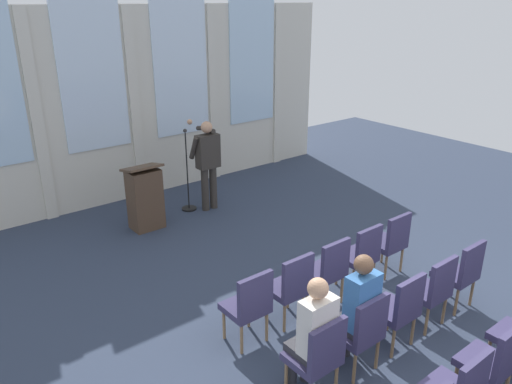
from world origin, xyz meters
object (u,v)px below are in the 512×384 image
chair_r0_c2 (328,268)px  chair_r1_c3 (432,288)px  chair_r1_c1 (362,329)px  chair_r0_c0 (249,303)px  speaker (207,159)px  audience_r1_c1 (357,307)px  chair_r1_c4 (462,271)px  chair_r0_c3 (361,253)px  chair_r1_c0 (318,354)px  chair_r0_c4 (391,240)px  audience_r1_c0 (313,332)px  chair_r1_c2 (399,307)px  chair_r0_c1 (291,285)px  lectern (145,198)px  chair_r2_c2 (495,359)px  mic_stand (188,193)px

chair_r0_c2 → chair_r1_c3: (0.63, -1.08, 0.00)m
chair_r1_c1 → chair_r0_c0: bearing=120.3°
speaker → audience_r1_c1: 4.75m
speaker → audience_r1_c1: speaker is taller
chair_r1_c4 → chair_r0_c3: bearing=120.3°
chair_r0_c3 → chair_r1_c3: bearing=-90.0°
chair_r1_c0 → chair_r1_c4: same height
chair_r0_c4 → audience_r1_c0: (-2.53, -1.00, 0.21)m
chair_r1_c2 → chair_r0_c1: bearing=120.3°
lectern → chair_r1_c4: size_ratio=1.23×
chair_r0_c0 → chair_r0_c2: 1.26m
chair_r0_c3 → chair_r1_c3: 1.08m
chair_r0_c3 → chair_r2_c2: (-0.63, -2.16, 0.00)m
chair_r1_c0 → mic_stand: bearing=73.1°
chair_r0_c3 → chair_r1_c3: size_ratio=1.00×
mic_stand → chair_r0_c0: mic_stand is taller
chair_r0_c3 → chair_r1_c2: (-0.63, -1.08, 0.00)m
audience_r1_c1 → chair_r0_c3: bearing=38.5°
chair_r0_c0 → audience_r1_c1: bearing=-57.8°
chair_r0_c3 → chair_r1_c4: (0.63, -1.08, 0.00)m
mic_stand → chair_r0_c0: (-1.48, -3.79, 0.20)m
chair_r0_c4 → chair_r1_c2: 1.66m
mic_stand → chair_r0_c1: mic_stand is taller
chair_r0_c0 → chair_r0_c4: size_ratio=1.00×
chair_r0_c2 → audience_r1_c0: bearing=-141.6°
lectern → audience_r1_c1: size_ratio=0.85×
audience_r1_c0 → chair_r1_c3: 1.91m
lectern → chair_r1_c2: bearing=-80.7°
speaker → lectern: size_ratio=1.45×
audience_r1_c1 → chair_r0_c2: bearing=57.8°
speaker → chair_r2_c2: bearing=-95.4°
chair_r1_c1 → chair_r0_c1: bearing=90.0°
lectern → chair_r0_c1: (0.13, -3.56, -0.02)m
chair_r0_c3 → chair_r2_c2: bearing=-106.3°
chair_r0_c1 → audience_r1_c1: bearing=-90.0°
chair_r0_c2 → chair_r1_c4: same height
audience_r1_c1 → chair_r1_c4: 1.91m
chair_r0_c2 → chair_r1_c3: 1.25m
mic_stand → audience_r1_c0: mic_stand is taller
speaker → chair_r1_c0: (-1.80, -4.67, -0.44)m
chair_r0_c4 → chair_r2_c2: (-1.26, -2.16, 0.00)m
chair_r0_c1 → chair_r1_c4: (1.89, -1.08, 0.00)m
audience_r1_c0 → chair_r2_c2: audience_r1_c0 is taller
chair_r0_c0 → chair_r0_c4: same height
audience_r1_c0 → audience_r1_c1: audience_r1_c1 is taller
audience_r1_c0 → audience_r1_c1: (0.63, -0.00, 0.01)m
chair_r0_c1 → audience_r1_c0: bearing=-122.2°
chair_r1_c3 → audience_r1_c0: bearing=177.6°
chair_r2_c2 → chair_r1_c3: bearing=59.7°
chair_r0_c4 → chair_r2_c2: bearing=-120.3°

